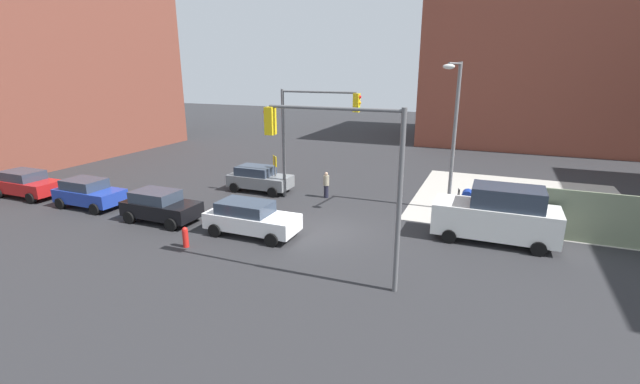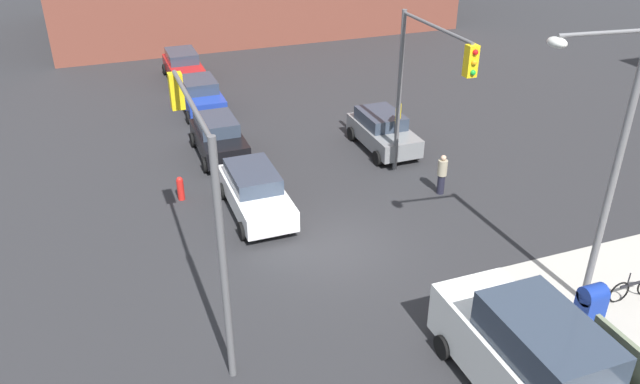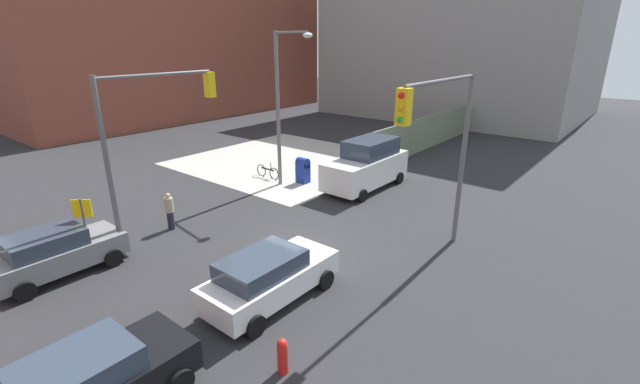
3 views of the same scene
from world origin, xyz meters
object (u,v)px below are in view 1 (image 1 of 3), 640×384
(bicycle_leaning_on_fence, at_px, (458,197))
(bicycle_at_crosswalk, at_px, (264,181))
(hatchback_blue, at_px, (89,193))
(van_white_delivery, at_px, (497,215))
(sedan_gray, at_px, (259,178))
(traffic_signal_se_corner, at_px, (345,161))
(sedan_red, at_px, (27,183))
(traffic_signal_nw_corner, at_px, (311,123))
(hatchback_black, at_px, (160,206))
(mailbox_blue, at_px, (467,202))
(fire_hydrant, at_px, (185,237))
(coupe_white, at_px, (251,218))
(pedestrian_crossing, at_px, (326,184))
(street_lamp_corner, at_px, (454,127))

(bicycle_leaning_on_fence, height_order, bicycle_at_crosswalk, same)
(hatchback_blue, bearing_deg, bicycle_at_crosswalk, 47.56)
(van_white_delivery, bearing_deg, sedan_gray, 167.80)
(traffic_signal_se_corner, relative_size, sedan_red, 1.54)
(traffic_signal_nw_corner, height_order, van_white_delivery, traffic_signal_nw_corner)
(van_white_delivery, bearing_deg, hatchback_black, -166.76)
(traffic_signal_nw_corner, distance_m, traffic_signal_se_corner, 10.38)
(mailbox_blue, height_order, hatchback_black, hatchback_black)
(bicycle_leaning_on_fence, bearing_deg, hatchback_black, -146.70)
(fire_hydrant, bearing_deg, sedan_gray, 99.57)
(traffic_signal_se_corner, distance_m, sedan_gray, 13.57)
(hatchback_black, height_order, bicycle_leaning_on_fence, hatchback_black)
(traffic_signal_se_corner, distance_m, mailbox_blue, 10.89)
(traffic_signal_nw_corner, distance_m, mailbox_blue, 9.66)
(van_white_delivery, bearing_deg, hatchback_blue, -170.80)
(bicycle_at_crosswalk, bearing_deg, bicycle_leaning_on_fence, 5.51)
(coupe_white, distance_m, bicycle_leaning_on_fence, 12.52)
(mailbox_blue, distance_m, bicycle_leaning_on_fence, 2.32)
(fire_hydrant, height_order, sedan_red, sedan_red)
(pedestrian_crossing, bearing_deg, hatchback_blue, 58.58)
(street_lamp_corner, xyz_separation_m, pedestrian_crossing, (-7.15, -0.23, -3.87))
(traffic_signal_nw_corner, height_order, street_lamp_corner, street_lamp_corner)
(fire_hydrant, relative_size, van_white_delivery, 0.17)
(street_lamp_corner, xyz_separation_m, bicycle_at_crosswalk, (-11.95, 0.57, -4.35))
(mailbox_blue, bearing_deg, traffic_signal_nw_corner, -176.77)
(sedan_red, bearing_deg, coupe_white, -0.48)
(street_lamp_corner, height_order, hatchback_black, street_lamp_corner)
(mailbox_blue, xyz_separation_m, fire_hydrant, (-11.20, -9.20, -0.28))
(mailbox_blue, xyz_separation_m, sedan_red, (-25.33, -6.67, 0.08))
(sedan_red, height_order, bicycle_leaning_on_fence, sedan_red)
(bicycle_leaning_on_fence, bearing_deg, sedan_red, -160.26)
(mailbox_blue, distance_m, pedestrian_crossing, 8.20)
(mailbox_blue, xyz_separation_m, coupe_white, (-9.29, -6.81, 0.08))
(bicycle_at_crosswalk, bearing_deg, sedan_gray, -76.28)
(fire_hydrant, distance_m, bicycle_leaning_on_fence, 15.56)
(sedan_red, relative_size, pedestrian_crossing, 2.63)
(street_lamp_corner, distance_m, hatchback_black, 15.91)
(van_white_delivery, bearing_deg, sedan_red, -172.63)
(traffic_signal_se_corner, distance_m, hatchback_black, 11.81)
(van_white_delivery, xyz_separation_m, bicycle_leaning_on_fence, (-2.13, 5.40, -0.93))
(van_white_delivery, relative_size, pedestrian_crossing, 3.36)
(pedestrian_crossing, height_order, bicycle_leaning_on_fence, pedestrian_crossing)
(bicycle_at_crosswalk, bearing_deg, hatchback_black, -101.18)
(mailbox_blue, relative_size, fire_hydrant, 1.52)
(sedan_gray, xyz_separation_m, bicycle_at_crosswalk, (-0.27, 1.12, -0.50))
(fire_hydrant, relative_size, hatchback_blue, 0.24)
(fire_hydrant, xyz_separation_m, hatchback_black, (-3.38, 2.21, 0.36))
(traffic_signal_nw_corner, height_order, sedan_gray, traffic_signal_nw_corner)
(coupe_white, height_order, bicycle_at_crosswalk, coupe_white)
(van_white_delivery, height_order, bicycle_leaning_on_fence, van_white_delivery)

